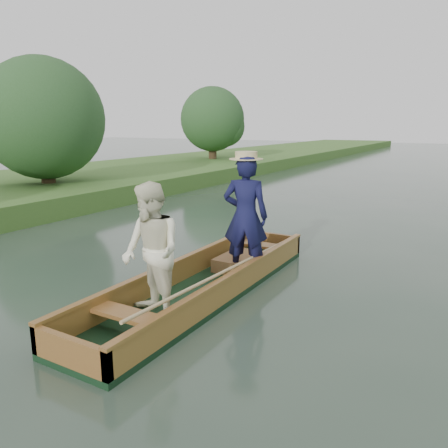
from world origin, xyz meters
The scene contains 3 objects.
ground centered at (0.00, 0.00, 0.00)m, with size 120.00×120.00×0.00m, color #283D30.
trees_far centered at (-0.83, 7.48, 2.55)m, with size 22.84×18.18×4.56m.
punt centered at (0.07, -0.10, 0.68)m, with size 1.21×5.00×2.04m.
Camera 1 is at (3.33, -5.10, 2.46)m, focal length 35.00 mm.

